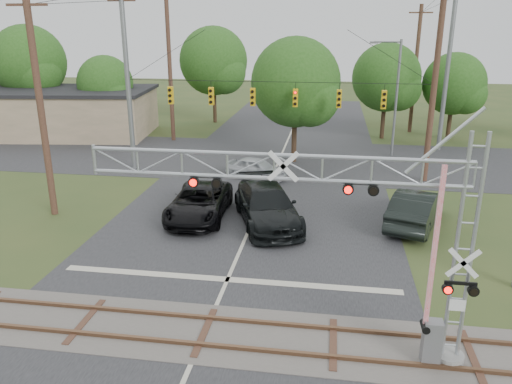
# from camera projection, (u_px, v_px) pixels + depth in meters

# --- Properties ---
(ground) EXTENTS (160.00, 160.00, 0.00)m
(ground) POSITION_uv_depth(u_px,v_px,m) (187.00, 375.00, 13.79)
(ground) COLOR #334620
(ground) RESTS_ON ground
(road_main) EXTENTS (14.00, 90.00, 0.02)m
(road_main) POSITION_uv_depth(u_px,v_px,m) (247.00, 234.00, 23.17)
(road_main) COLOR #252628
(road_main) RESTS_ON ground
(road_cross) EXTENTS (90.00, 12.00, 0.02)m
(road_cross) POSITION_uv_depth(u_px,v_px,m) (280.00, 159.00, 36.31)
(road_cross) COLOR #252628
(road_cross) RESTS_ON ground
(railroad_track) EXTENTS (90.00, 3.20, 0.17)m
(railroad_track) POSITION_uv_depth(u_px,v_px,m) (205.00, 332.00, 15.66)
(railroad_track) COLOR #524C47
(railroad_track) RESTS_ON ground
(crossing_gantry) EXTENTS (10.70, 0.86, 6.72)m
(crossing_gantry) POSITION_uv_depth(u_px,v_px,m) (347.00, 221.00, 13.42)
(crossing_gantry) COLOR gray
(crossing_gantry) RESTS_ON ground
(traffic_signal_span) EXTENTS (19.34, 0.36, 11.50)m
(traffic_signal_span) POSITION_uv_depth(u_px,v_px,m) (289.00, 87.00, 30.66)
(traffic_signal_span) COLOR slate
(traffic_signal_span) RESTS_ON ground
(pickup_black) EXTENTS (2.92, 5.90, 1.61)m
(pickup_black) POSITION_uv_depth(u_px,v_px,m) (199.00, 202.00, 24.98)
(pickup_black) COLOR black
(pickup_black) RESTS_ON ground
(car_dark) EXTENTS (4.53, 6.84, 1.84)m
(car_dark) POSITION_uv_depth(u_px,v_px,m) (267.00, 205.00, 24.18)
(car_dark) COLOR black
(car_dark) RESTS_ON ground
(sedan_silver) EXTENTS (4.24, 2.72, 1.34)m
(sedan_silver) POSITION_uv_depth(u_px,v_px,m) (257.00, 168.00, 31.48)
(sedan_silver) COLOR #B5B9BD
(sedan_silver) RESTS_ON ground
(suv_dark) EXTENTS (3.51, 5.66, 1.76)m
(suv_dark) POSITION_uv_depth(u_px,v_px,m) (416.00, 208.00, 23.91)
(suv_dark) COLOR black
(suv_dark) RESTS_ON ground
(commercial_building) EXTENTS (18.19, 10.89, 4.02)m
(commercial_building) POSITION_uv_depth(u_px,v_px,m) (53.00, 112.00, 44.10)
(commercial_building) COLOR #88795B
(commercial_building) RESTS_ON ground
(streetlight) EXTENTS (2.23, 0.23, 8.35)m
(streetlight) POSITION_uv_depth(u_px,v_px,m) (394.00, 93.00, 35.70)
(streetlight) COLOR slate
(streetlight) RESTS_ON ground
(utility_poles) EXTENTS (24.21, 29.45, 14.44)m
(utility_poles) POSITION_uv_depth(u_px,v_px,m) (322.00, 74.00, 31.77)
(utility_poles) COLOR #42281E
(utility_poles) RESTS_ON ground
(treeline) EXTENTS (55.63, 20.66, 9.44)m
(treeline) POSITION_uv_depth(u_px,v_px,m) (286.00, 71.00, 42.12)
(treeline) COLOR #382619
(treeline) RESTS_ON ground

